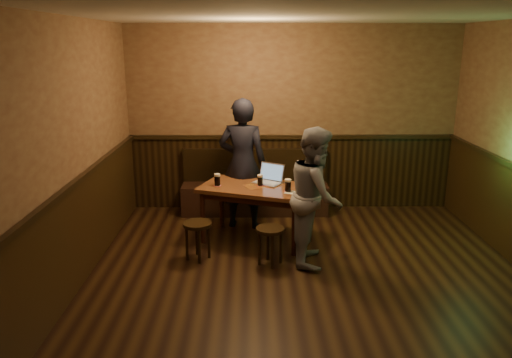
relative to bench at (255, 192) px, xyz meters
The scene contains 12 objects.
room 2.74m from the bench, 77.20° to the right, with size 5.04×6.04×2.84m.
bench is the anchor object (origin of this frame).
pub_table 1.19m from the bench, 90.00° to the right, with size 1.57×1.21×0.74m.
stool_left 1.88m from the bench, 111.84° to the right, with size 0.41×0.41×0.47m.
stool_right 1.90m from the bench, 85.02° to the right, with size 0.39×0.39×0.46m.
pint_left 1.32m from the bench, 113.90° to the right, with size 0.10×0.10×0.16m.
pint_mid 1.23m from the bench, 86.87° to the right, with size 0.10×0.10×0.15m.
pint_right 1.52m from the bench, 73.73° to the right, with size 0.10×0.10×0.16m.
laptop 1.11m from the bench, 79.51° to the right, with size 0.45×0.43×0.25m.
menu 1.58m from the bench, 71.83° to the right, with size 0.22×0.15×0.00m, color silver.
person_suit 0.89m from the bench, 105.29° to the right, with size 0.66×0.44×1.82m, color black.
person_grey 1.99m from the bench, 68.70° to the right, with size 0.79×0.61×1.62m, color gray.
Camera 1 is at (-0.63, -4.57, 2.54)m, focal length 35.00 mm.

